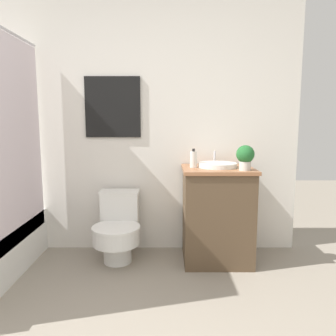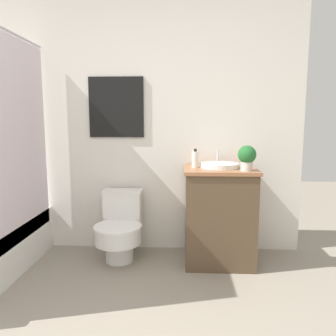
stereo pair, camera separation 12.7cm
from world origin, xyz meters
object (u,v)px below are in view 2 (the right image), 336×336
at_px(sink, 220,165).
at_px(soap_bottle, 195,159).
at_px(toilet, 120,228).
at_px(potted_plant, 247,157).

height_order(sink, soap_bottle, soap_bottle).
bearing_deg(soap_bottle, toilet, -179.80).
bearing_deg(toilet, sink, 1.02).
distance_m(toilet, sink, 1.08).
xyz_separation_m(sink, soap_bottle, (-0.22, -0.01, 0.05)).
bearing_deg(soap_bottle, sink, 3.61).
relative_size(sink, potted_plant, 1.79).
bearing_deg(toilet, soap_bottle, 0.20).
bearing_deg(potted_plant, toilet, 171.26).
bearing_deg(sink, potted_plant, -42.64).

